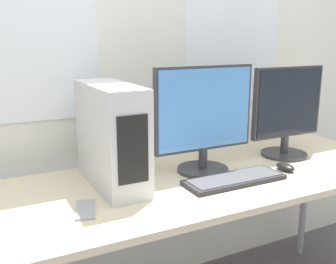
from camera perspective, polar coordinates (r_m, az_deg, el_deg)
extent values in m
cube|color=silver|center=(2.04, -3.95, 12.92)|extent=(8.00, 0.06, 2.70)
cube|color=beige|center=(1.72, 2.97, -7.29)|extent=(2.19, 0.73, 0.03)
cylinder|color=#99999E|center=(2.67, 19.14, -9.17)|extent=(0.04, 0.04, 0.75)
cube|color=silver|center=(1.61, -8.24, -0.50)|extent=(0.17, 0.47, 0.42)
cube|color=black|center=(1.40, -5.09, -2.61)|extent=(0.12, 0.00, 0.25)
cylinder|color=#333338|center=(1.81, 5.07, -5.43)|extent=(0.23, 0.23, 0.02)
cylinder|color=#333338|center=(1.79, 5.11, -3.68)|extent=(0.04, 0.04, 0.10)
cube|color=#333338|center=(1.74, 5.26, 3.43)|extent=(0.48, 0.03, 0.38)
cube|color=#4C8CD8|center=(1.73, 5.55, 3.35)|extent=(0.46, 0.00, 0.35)
cylinder|color=#333338|center=(2.12, 16.45, -3.08)|extent=(0.23, 0.23, 0.02)
cylinder|color=#333338|center=(2.11, 16.55, -1.56)|extent=(0.04, 0.04, 0.10)
cube|color=#333338|center=(2.06, 16.96, 4.20)|extent=(0.42, 0.03, 0.35)
cube|color=black|center=(2.05, 17.27, 4.13)|extent=(0.40, 0.00, 0.33)
cube|color=#28282D|center=(1.70, 9.64, -6.84)|extent=(0.44, 0.15, 0.02)
cube|color=#47474C|center=(1.69, 9.66, -6.47)|extent=(0.41, 0.13, 0.00)
ellipsoid|color=black|center=(1.89, 16.65, -4.87)|extent=(0.06, 0.10, 0.03)
cube|color=#99999E|center=(1.44, -11.90, -10.97)|extent=(0.11, 0.17, 0.01)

